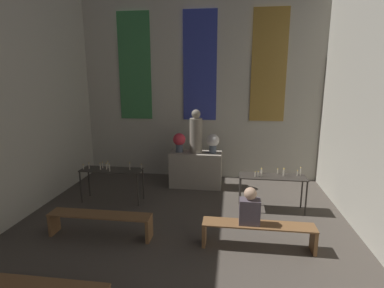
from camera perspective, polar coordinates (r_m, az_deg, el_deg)
The scene contains 10 objects.
wall_back at distance 8.90m, azimuth 1.55°, elevation 11.22°, with size 7.13×0.16×5.48m.
altar at distance 8.33m, azimuth 0.74°, elevation -4.85°, with size 1.41×0.60×0.97m.
statue at distance 8.08m, azimuth 0.76°, elevation 2.07°, with size 0.34×0.34×1.17m.
flower_vase_left at distance 8.19m, azimuth -2.44°, elevation 0.58°, with size 0.34×0.34×0.52m.
flower_vase_right at distance 8.09m, azimuth 3.99°, elevation 0.40°, with size 0.34×0.34×0.52m.
candle_rack_left at distance 7.53m, azimuth -15.07°, elevation -5.38°, with size 1.48×0.48×1.00m.
candle_rack_right at distance 7.03m, azimuth 15.07°, elevation -6.67°, with size 1.48×0.48×1.01m.
pew_back_left at distance 6.11m, azimuth -17.10°, elevation -13.68°, with size 1.97×0.36×0.46m.
pew_back_right at distance 5.63m, azimuth 12.47°, elevation -15.78°, with size 1.97×0.36×0.46m.
person_seated at distance 5.43m, azimuth 10.94°, elevation -11.84°, with size 0.36×0.24×0.67m.
Camera 1 is at (0.96, 0.59, 2.98)m, focal length 28.00 mm.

